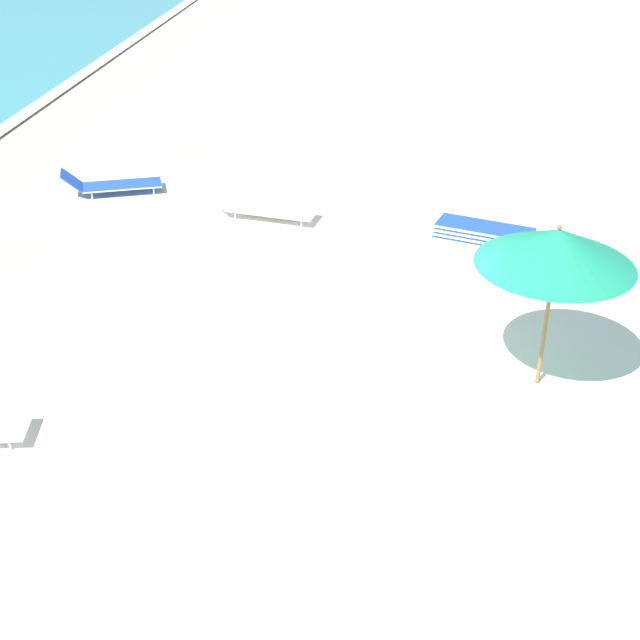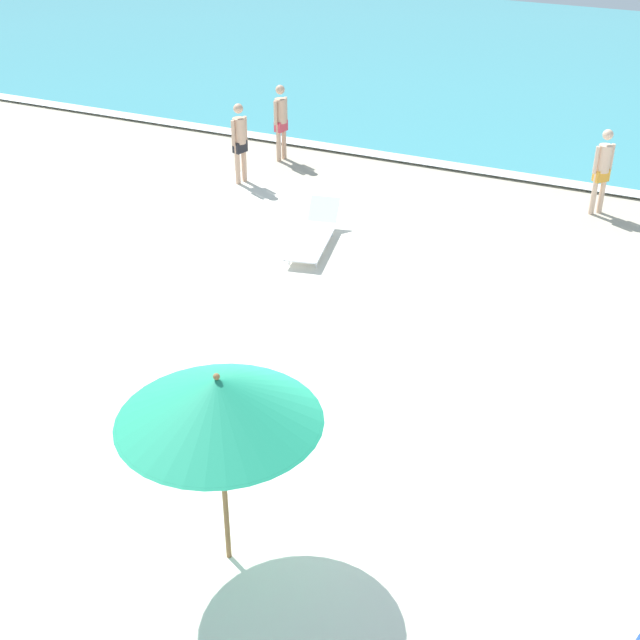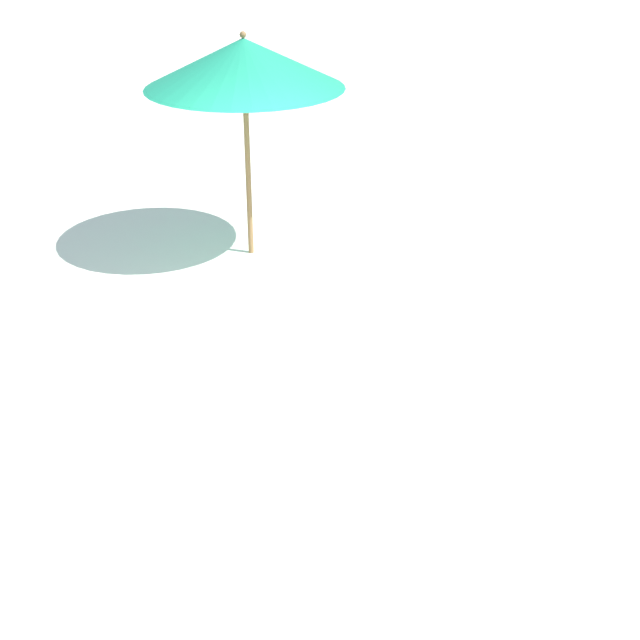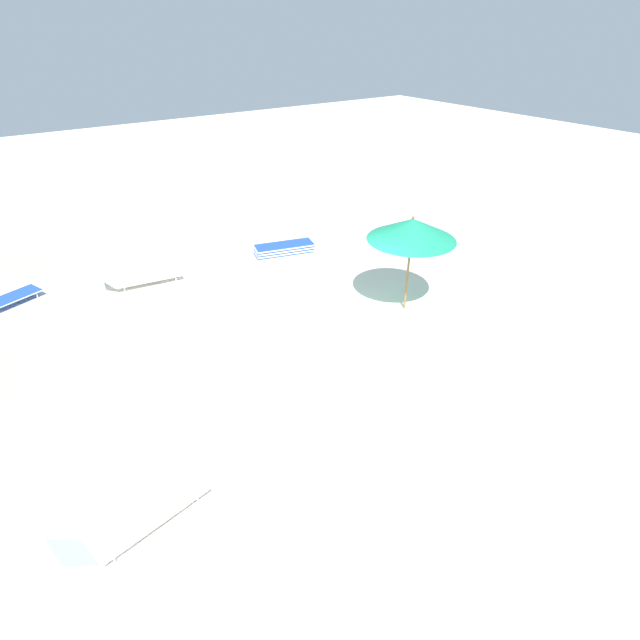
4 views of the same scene
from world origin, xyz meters
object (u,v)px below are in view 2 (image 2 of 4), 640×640
at_px(beachgoer_wading_adult, 603,167).
at_px(beachgoer_strolling_adult, 281,118).
at_px(beach_umbrella, 218,401).
at_px(sun_lounger_beside_umbrella, 314,235).
at_px(beachgoer_shoreline_child, 240,139).

relative_size(beachgoer_wading_adult, beachgoer_strolling_adult, 1.00).
xyz_separation_m(beach_umbrella, beachgoer_strolling_adult, (-5.14, 11.57, -1.13)).
distance_m(sun_lounger_beside_umbrella, beachgoer_wading_adult, 5.98).
height_order(beach_umbrella, sun_lounger_beside_umbrella, beach_umbrella).
height_order(beachgoer_wading_adult, beachgoer_strolling_adult, same).
relative_size(beach_umbrella, beachgoer_wading_adult, 1.39).
bearing_deg(beachgoer_shoreline_child, sun_lounger_beside_umbrella, -112.89).
bearing_deg(beach_umbrella, beachgoer_shoreline_child, 118.14).
xyz_separation_m(sun_lounger_beside_umbrella, beachgoer_wading_adult, (4.60, 3.74, 0.79)).
relative_size(sun_lounger_beside_umbrella, beachgoer_wading_adult, 1.26).
xyz_separation_m(beachgoer_wading_adult, beachgoer_strolling_adult, (-7.23, 0.13, 0.00)).
height_order(beach_umbrella, beachgoer_wading_adult, beach_umbrella).
xyz_separation_m(beach_umbrella, sun_lounger_beside_umbrella, (-2.52, 7.70, -1.91)).
bearing_deg(sun_lounger_beside_umbrella, beach_umbrella, -83.49).
height_order(beach_umbrella, beachgoer_strolling_adult, beach_umbrella).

